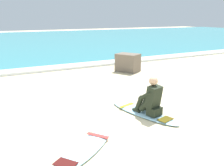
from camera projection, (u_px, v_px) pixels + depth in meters
The scene contains 7 objects.
ground_plane at pixel (142, 129), 5.34m from camera, with size 80.00×80.00×0.00m, color beige.
sea at pixel (16, 42), 22.98m from camera, with size 80.00×28.00×0.10m, color teal.
breaking_foam at pixel (55, 68), 11.31m from camera, with size 80.00×0.90×0.11m, color white.
surfboard_main at pixel (143, 113), 6.13m from camera, with size 1.04×2.15×0.08m.
surfer_seated at pixel (151, 100), 5.87m from camera, with size 0.49×0.76×0.95m.
surfboard_spare_near at pixel (84, 149), 4.46m from camera, with size 1.75×1.48×0.08m.
shoreline_rock at pixel (128, 63), 10.75m from camera, with size 0.69×0.96×0.78m, color #756656.
Camera 1 is at (-2.86, -4.01, 2.39)m, focal length 39.02 mm.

